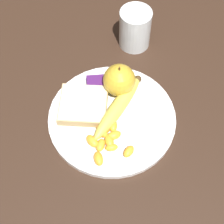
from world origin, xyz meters
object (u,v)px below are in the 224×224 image
object	(u,v)px
juice_glass	(135,29)
apple	(119,80)
bread_slice	(83,105)
plate	(112,118)
jam_packet	(97,84)
banana	(118,106)
fork	(112,119)

from	to	relation	value
juice_glass	apple	bearing A→B (deg)	-109.48
bread_slice	plate	bearing A→B (deg)	-25.38
apple	jam_packet	bearing A→B (deg)	165.72
banana	jam_packet	bearing A→B (deg)	122.51
plate	juice_glass	world-z (taller)	juice_glass
plate	jam_packet	bearing A→B (deg)	108.25
apple	banana	world-z (taller)	apple
apple	bread_slice	xyz separation A→B (m)	(-0.08, -0.04, -0.03)
plate	fork	distance (m)	0.01
apple	banana	bearing A→B (deg)	-96.93
juice_glass	apple	size ratio (longest dim) A/B	1.24
banana	bread_slice	bearing A→B (deg)	170.44
plate	banana	size ratio (longest dim) A/B	1.64
apple	banana	size ratio (longest dim) A/B	0.48
plate	bread_slice	world-z (taller)	bread_slice
fork	plate	bearing A→B (deg)	-56.10
fork	jam_packet	distance (m)	0.09
juice_glass	banana	distance (m)	0.21
apple	banana	distance (m)	0.06
jam_packet	banana	bearing A→B (deg)	-57.49
banana	bread_slice	world-z (taller)	banana
plate	jam_packet	world-z (taller)	jam_packet
juice_glass	jam_packet	world-z (taller)	juice_glass
jam_packet	juice_glass	bearing A→B (deg)	53.14
fork	jam_packet	xyz separation A→B (m)	(-0.03, 0.09, 0.01)
banana	juice_glass	bearing A→B (deg)	73.75
banana	fork	distance (m)	0.03
plate	banana	bearing A→B (deg)	45.71
jam_packet	plate	bearing A→B (deg)	-71.75
juice_glass	banana	world-z (taller)	juice_glass
plate	juice_glass	bearing A→B (deg)	71.18
bread_slice	fork	xyz separation A→B (m)	(0.06, -0.04, -0.01)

